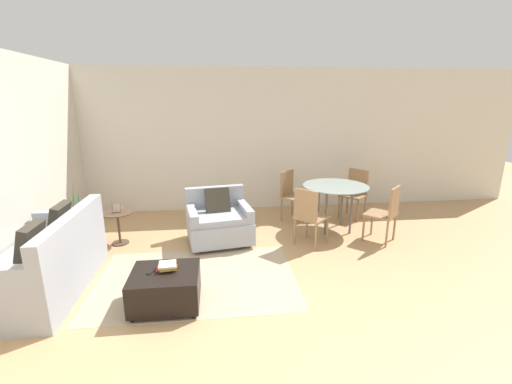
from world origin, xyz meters
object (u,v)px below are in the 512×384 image
object	(u,v)px
dining_table	(335,191)
dining_chair_near_left	(309,213)
ottoman	(166,287)
dining_chair_near_right	(387,210)
dining_chair_far_left	(291,192)
potted_plant	(81,233)
side_table	(118,221)
picture_frame	(117,208)
dining_chair_far_right	(355,190)
tv_remote_primary	(151,272)
couch	(46,265)
armchair	(219,221)
book_stack	(168,266)

from	to	relation	value
dining_table	dining_chair_near_left	size ratio (longest dim) A/B	1.21
ottoman	dining_chair_near_right	distance (m)	3.44
ottoman	dining_chair_far_left	distance (m)	3.22
dining_chair_near_right	potted_plant	bearing A→B (deg)	175.71
side_table	potted_plant	bearing A→B (deg)	-173.11
picture_frame	dining_chair_far_right	bearing A→B (deg)	11.18
tv_remote_primary	side_table	world-z (taller)	side_table
couch	tv_remote_primary	world-z (taller)	couch
ottoman	dining_table	bearing A→B (deg)	37.57
tv_remote_primary	dining_chair_near_left	xyz separation A→B (m)	(2.07, 1.32, 0.12)
dining_table	dining_chair_far_left	world-z (taller)	dining_chair_far_left
dining_chair_far_right	picture_frame	bearing A→B (deg)	-168.82
tv_remote_primary	dining_chair_far_right	size ratio (longest dim) A/B	0.15
armchair	dining_table	distance (m)	2.00
dining_table	dining_chair_far_left	bearing A→B (deg)	135.00
couch	picture_frame	world-z (taller)	couch
tv_remote_primary	dining_chair_near_right	bearing A→B (deg)	21.87
side_table	dining_chair_near_right	size ratio (longest dim) A/B	0.56
armchair	side_table	bearing A→B (deg)	176.85
couch	dining_table	bearing A→B (deg)	20.74
ottoman	potted_plant	world-z (taller)	potted_plant
book_stack	dining_chair_near_right	xyz separation A→B (m)	(3.12, 1.28, 0.09)
armchair	dining_table	world-z (taller)	armchair
tv_remote_primary	book_stack	bearing A→B (deg)	13.63
ottoman	dining_chair_far_left	xyz separation A→B (m)	(1.93, 2.56, 0.30)
tv_remote_primary	picture_frame	xyz separation A→B (m)	(-0.80, 1.73, 0.19)
book_stack	dining_chair_far_right	size ratio (longest dim) A/B	0.25
dining_chair_far_right	dining_table	bearing A→B (deg)	-135.00
dining_table	dining_chair_near_right	distance (m)	0.88
dining_chair_far_left	dining_chair_far_right	bearing A→B (deg)	0.00
ottoman	potted_plant	distance (m)	2.24
couch	armchair	size ratio (longest dim) A/B	1.64
potted_plant	dining_chair_near_right	distance (m)	4.65
dining_chair_near_right	dining_chair_far_left	distance (m)	1.73
dining_table	dining_chair_near_left	xyz separation A→B (m)	(-0.61, -0.61, -0.17)
tv_remote_primary	dining_chair_far_right	bearing A→B (deg)	37.68
ottoman	dining_chair_near_left	distance (m)	2.37
couch	dining_chair_far_left	size ratio (longest dim) A/B	1.93
armchair	dining_chair_far_left	distance (m)	1.62
dining_chair_far_left	dining_chair_far_right	distance (m)	1.22
armchair	ottoman	xyz separation A→B (m)	(-0.59, -1.67, -0.12)
picture_frame	dining_chair_near_left	world-z (taller)	dining_chair_near_left
couch	ottoman	distance (m)	1.48
tv_remote_primary	dining_chair_near_right	xyz separation A→B (m)	(3.29, 1.32, 0.12)
tv_remote_primary	dining_chair_near_left	distance (m)	2.46
armchair	dining_chair_near_left	world-z (taller)	dining_chair_near_left
potted_plant	dining_chair_near_right	bearing A→B (deg)	-4.29
armchair	dining_chair_far_right	bearing A→B (deg)	19.21
ottoman	side_table	size ratio (longest dim) A/B	1.41
book_stack	dining_chair_near_left	world-z (taller)	dining_chair_near_left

